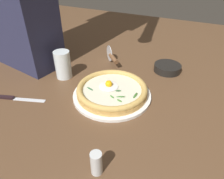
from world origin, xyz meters
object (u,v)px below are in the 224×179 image
at_px(pizza, 112,90).
at_px(table_knife, 13,98).
at_px(pepper_shaker, 96,163).
at_px(pizza_cutter, 112,57).
at_px(side_bowl, 167,68).
at_px(drinking_glass, 63,66).

height_order(pizza, table_knife, pizza).
bearing_deg(pepper_shaker, table_knife, -106.97).
xyz_separation_m(pizza_cutter, table_knife, (0.44, -0.23, -0.04)).
distance_m(pizza, pepper_shaker, 0.35).
bearing_deg(side_bowl, pepper_shaker, -3.98).
distance_m(pizza, pizza_cutter, 0.28).
height_order(drinking_glass, pepper_shaker, drinking_glass).
relative_size(table_knife, drinking_glass, 1.60).
bearing_deg(pepper_shaker, pizza_cutter, -158.37).
bearing_deg(table_knife, pizza, 118.21).
xyz_separation_m(side_bowl, drinking_glass, (0.26, -0.42, 0.04)).
xyz_separation_m(pizza, pizza_cutter, (-0.25, -0.12, 0.01)).
bearing_deg(drinking_glass, side_bowl, 121.60).
bearing_deg(pizza, drinking_glass, -99.23).
relative_size(pizza, side_bowl, 2.19).
relative_size(pizza_cutter, table_knife, 0.58).
xyz_separation_m(pizza, drinking_glass, (-0.04, -0.27, 0.02)).
relative_size(pizza, drinking_glass, 2.24).
distance_m(pizza_cutter, pepper_shaker, 0.63).
bearing_deg(table_knife, drinking_glass, 160.01).
bearing_deg(side_bowl, pizza_cutter, -79.83).
relative_size(side_bowl, drinking_glass, 1.02).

